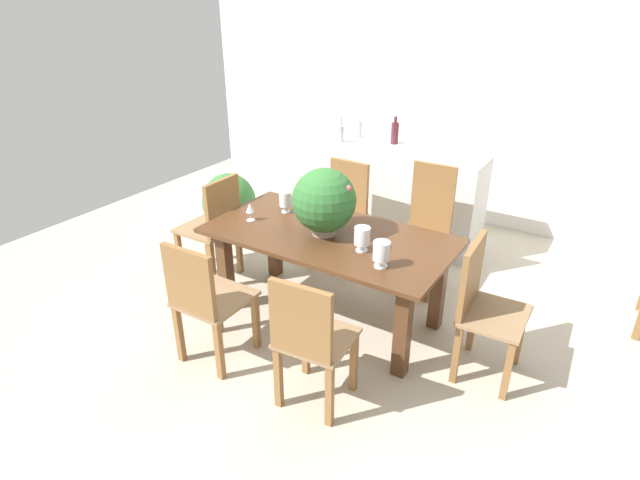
% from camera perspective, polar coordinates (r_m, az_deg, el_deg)
% --- Properties ---
extents(ground_plane, '(7.04, 7.04, 0.00)m').
position_cam_1_polar(ground_plane, '(4.23, 0.60, -8.61)').
color(ground_plane, '#BCB29E').
extents(back_wall, '(6.40, 0.10, 2.60)m').
position_cam_1_polar(back_wall, '(5.95, 14.41, 14.63)').
color(back_wall, white).
rests_on(back_wall, ground).
extents(dining_table, '(1.85, 0.96, 0.74)m').
position_cam_1_polar(dining_table, '(3.95, 0.99, -1.03)').
color(dining_table, '#4C2D19').
rests_on(dining_table, ground).
extents(chair_head_end, '(0.47, 0.43, 0.97)m').
position_cam_1_polar(chair_head_end, '(4.63, -11.47, 1.75)').
color(chair_head_end, brown).
rests_on(chair_head_end, ground).
extents(chair_far_right, '(0.42, 0.47, 1.07)m').
position_cam_1_polar(chair_far_right, '(4.56, 11.61, 1.93)').
color(chair_far_right, brown).
rests_on(chair_far_right, ground).
extents(chair_near_right, '(0.46, 0.46, 0.94)m').
position_cam_1_polar(chair_near_right, '(3.14, -1.16, -10.72)').
color(chair_near_right, brown).
rests_on(chair_near_right, ground).
extents(chair_foot_end, '(0.43, 0.50, 0.96)m').
position_cam_1_polar(chair_foot_end, '(3.59, 17.35, -6.51)').
color(chair_foot_end, brown).
rests_on(chair_foot_end, ground).
extents(chair_near_left, '(0.45, 0.48, 0.94)m').
position_cam_1_polar(chair_near_left, '(3.58, -12.59, -6.23)').
color(chair_near_left, brown).
rests_on(chair_near_left, ground).
extents(chair_far_left, '(0.46, 0.48, 0.96)m').
position_cam_1_polar(chair_far_left, '(4.89, 2.50, 3.59)').
color(chair_far_left, brown).
rests_on(chair_far_left, ground).
extents(flower_centerpiece, '(0.47, 0.47, 0.51)m').
position_cam_1_polar(flower_centerpiece, '(3.78, 0.45, 4.31)').
color(flower_centerpiece, gray).
rests_on(flower_centerpiece, dining_table).
extents(crystal_vase_left, '(0.11, 0.11, 0.18)m').
position_cam_1_polar(crystal_vase_left, '(3.60, 4.66, 0.37)').
color(crystal_vase_left, silver).
rests_on(crystal_vase_left, dining_table).
extents(crystal_vase_center_near, '(0.11, 0.11, 0.18)m').
position_cam_1_polar(crystal_vase_center_near, '(3.41, 6.78, -1.29)').
color(crystal_vase_center_near, silver).
rests_on(crystal_vase_center_near, dining_table).
extents(crystal_vase_right, '(0.10, 0.10, 0.18)m').
position_cam_1_polar(crystal_vase_right, '(4.23, -3.82, 4.44)').
color(crystal_vase_right, silver).
rests_on(crystal_vase_right, dining_table).
extents(wine_glass, '(0.07, 0.07, 0.15)m').
position_cam_1_polar(wine_glass, '(4.11, -7.71, 3.46)').
color(wine_glass, silver).
rests_on(wine_glass, dining_table).
extents(kitchen_counter, '(1.63, 0.51, 0.96)m').
position_cam_1_polar(kitchen_counter, '(5.39, 8.87, 4.89)').
color(kitchen_counter, silver).
rests_on(kitchen_counter, ground).
extents(wine_bottle_tall, '(0.07, 0.07, 0.25)m').
position_cam_1_polar(wine_bottle_tall, '(5.41, 2.30, 11.63)').
color(wine_bottle_tall, '#B2BFB7').
rests_on(wine_bottle_tall, kitchen_counter).
extents(wine_bottle_dark, '(0.06, 0.06, 0.25)m').
position_cam_1_polar(wine_bottle_dark, '(5.58, 4.32, 12.05)').
color(wine_bottle_dark, '#B2BFB7').
rests_on(wine_bottle_dark, kitchen_counter).
extents(wine_bottle_clear, '(0.08, 0.08, 0.28)m').
position_cam_1_polar(wine_bottle_clear, '(5.40, 8.23, 11.61)').
color(wine_bottle_clear, '#511E28').
rests_on(wine_bottle_clear, kitchen_counter).
extents(potted_plant_floor, '(0.56, 0.56, 0.68)m').
position_cam_1_polar(potted_plant_floor, '(5.51, -9.94, 3.98)').
color(potted_plant_floor, brown).
rests_on(potted_plant_floor, ground).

